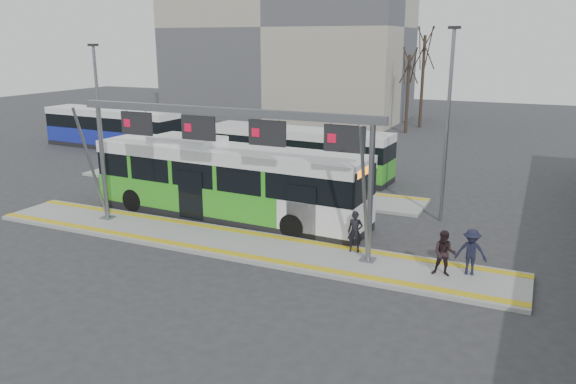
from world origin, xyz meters
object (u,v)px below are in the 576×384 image
Objects in this scene: gantry at (223,135)px; passenger_b at (444,253)px; passenger_a at (355,232)px; passenger_c at (471,252)px; hero_bus at (227,183)px.

gantry is 9.17m from passenger_b.
gantry is 8.35× the size of passenger_a.
passenger_b is 0.98× the size of passenger_c.
passenger_c is (0.80, 0.47, 0.01)m from passenger_b.
gantry is 8.29× the size of passenger_b.
passenger_c is at bearing 25.79° from passenger_b.
passenger_b is (3.39, -0.88, 0.01)m from passenger_a.
gantry is 8.15× the size of passenger_c.
gantry is 9.92m from passenger_c.
passenger_b is at bearing -1.25° from gantry.
passenger_b is 0.93m from passenger_c.
passenger_a is 4.21m from passenger_c.
hero_bus is 8.19× the size of passenger_c.
gantry reaches higher than passenger_b.
hero_bus is at bearing 151.93° from passenger_a.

